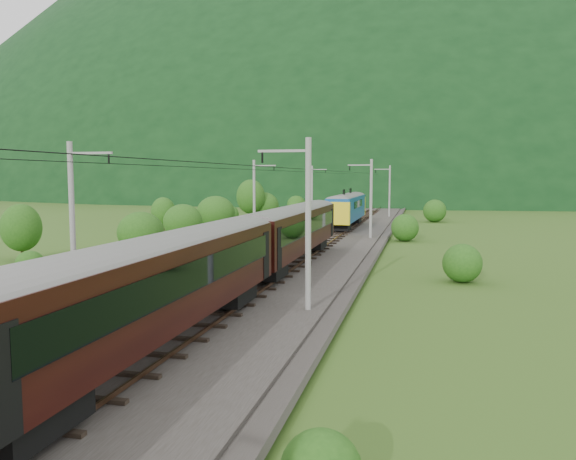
# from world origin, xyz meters

# --- Properties ---
(ground) EXTENTS (600.00, 600.00, 0.00)m
(ground) POSITION_xyz_m (0.00, 0.00, 0.00)
(ground) COLOR #3A5B1C
(ground) RESTS_ON ground
(railbed) EXTENTS (14.00, 220.00, 0.30)m
(railbed) POSITION_xyz_m (0.00, 10.00, 0.15)
(railbed) COLOR #38332D
(railbed) RESTS_ON ground
(track_left) EXTENTS (2.40, 220.00, 0.27)m
(track_left) POSITION_xyz_m (-2.40, 10.00, 0.37)
(track_left) COLOR brown
(track_left) RESTS_ON railbed
(track_right) EXTENTS (2.40, 220.00, 0.27)m
(track_right) POSITION_xyz_m (2.40, 10.00, 0.37)
(track_right) COLOR brown
(track_right) RESTS_ON railbed
(catenary_left) EXTENTS (2.54, 192.28, 8.00)m
(catenary_left) POSITION_xyz_m (-6.12, 32.00, 4.50)
(catenary_left) COLOR gray
(catenary_left) RESTS_ON railbed
(catenary_right) EXTENTS (2.54, 192.28, 8.00)m
(catenary_right) POSITION_xyz_m (6.12, 32.00, 4.50)
(catenary_right) COLOR gray
(catenary_right) RESTS_ON railbed
(overhead_wires) EXTENTS (4.83, 198.00, 0.03)m
(overhead_wires) POSITION_xyz_m (0.00, 10.00, 7.10)
(overhead_wires) COLOR black
(overhead_wires) RESTS_ON ground
(mountain_main) EXTENTS (504.00, 360.00, 244.00)m
(mountain_main) POSITION_xyz_m (0.00, 260.00, 0.00)
(mountain_main) COLOR black
(mountain_main) RESTS_ON ground
(mountain_ridge) EXTENTS (336.00, 280.00, 132.00)m
(mountain_ridge) POSITION_xyz_m (-120.00, 300.00, 0.00)
(mountain_ridge) COLOR black
(mountain_ridge) RESTS_ON ground
(hazard_post_near) EXTENTS (0.15, 0.15, 1.39)m
(hazard_post_near) POSITION_xyz_m (-0.39, 45.12, 1.00)
(hazard_post_near) COLOR red
(hazard_post_near) RESTS_ON railbed
(hazard_post_far) EXTENTS (0.15, 0.15, 1.43)m
(hazard_post_far) POSITION_xyz_m (0.06, 34.90, 1.01)
(hazard_post_far) COLOR red
(hazard_post_far) RESTS_ON railbed
(signal) EXTENTS (0.25, 0.25, 2.27)m
(signal) POSITION_xyz_m (-4.93, 50.41, 1.63)
(signal) COLOR black
(signal) RESTS_ON railbed
(vegetation_left) EXTENTS (12.67, 148.34, 6.32)m
(vegetation_left) POSITION_xyz_m (-13.20, 15.51, 2.31)
(vegetation_left) COLOR #225216
(vegetation_left) RESTS_ON ground
(vegetation_right) EXTENTS (6.76, 97.82, 2.95)m
(vegetation_right) POSITION_xyz_m (11.79, 28.81, 1.25)
(vegetation_right) COLOR #225216
(vegetation_right) RESTS_ON ground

